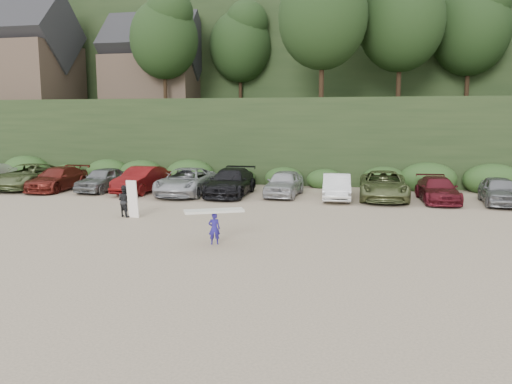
# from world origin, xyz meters

# --- Properties ---
(ground) EXTENTS (120.00, 120.00, 0.00)m
(ground) POSITION_xyz_m (0.00, 0.00, 0.00)
(ground) COLOR tan
(ground) RESTS_ON ground
(hillside_backdrop) EXTENTS (90.00, 41.50, 28.00)m
(hillside_backdrop) POSITION_xyz_m (-0.26, 35.93, 11.22)
(hillside_backdrop) COLOR black
(hillside_backdrop) RESTS_ON ground
(parked_cars) EXTENTS (39.54, 6.51, 1.61)m
(parked_cars) POSITION_xyz_m (-2.96, 9.93, 0.77)
(parked_cars) COLOR silver
(parked_cars) RESTS_ON ground
(child_surfer) EXTENTS (2.23, 1.48, 1.30)m
(child_surfer) POSITION_xyz_m (1.21, -1.65, 0.89)
(child_surfer) COLOR navy
(child_surfer) RESTS_ON ground
(adult_surfer) EXTENTS (1.22, 0.82, 1.78)m
(adult_surfer) POSITION_xyz_m (-4.40, 2.49, 0.77)
(adult_surfer) COLOR black
(adult_surfer) RESTS_ON ground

